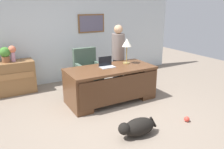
# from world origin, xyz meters

# --- Properties ---
(ground_plane) EXTENTS (12.00, 12.00, 0.00)m
(ground_plane) POSITION_xyz_m (0.00, 0.00, 0.00)
(ground_plane) COLOR gray
(back_wall) EXTENTS (7.00, 0.16, 2.70)m
(back_wall) POSITION_xyz_m (0.01, 2.60, 1.35)
(back_wall) COLOR silver
(back_wall) RESTS_ON ground_plane
(desk) EXTENTS (1.94, 0.91, 0.77)m
(desk) POSITION_xyz_m (0.34, 0.67, 0.42)
(desk) COLOR brown
(desk) RESTS_ON ground_plane
(credenza) EXTENTS (1.38, 0.50, 0.79)m
(credenza) POSITION_xyz_m (-1.70, 2.25, 0.40)
(credenza) COLOR olive
(credenza) RESTS_ON ground_plane
(armchair) EXTENTS (0.60, 0.59, 1.03)m
(armchair) POSITION_xyz_m (0.21, 1.68, 0.47)
(armchair) COLOR #475B4C
(armchair) RESTS_ON ground_plane
(person_standing) EXTENTS (0.32, 0.32, 1.62)m
(person_standing) POSITION_xyz_m (0.88, 1.28, 0.84)
(person_standing) COLOR #262323
(person_standing) RESTS_ON ground_plane
(dog_lying) EXTENTS (0.74, 0.33, 0.30)m
(dog_lying) POSITION_xyz_m (0.02, -0.78, 0.16)
(dog_lying) COLOR black
(dog_lying) RESTS_ON ground_plane
(laptop) EXTENTS (0.32, 0.22, 0.22)m
(laptop) POSITION_xyz_m (0.30, 0.80, 0.82)
(laptop) COLOR #B2B5BA
(laptop) RESTS_ON desk
(desk_lamp) EXTENTS (0.22, 0.22, 0.58)m
(desk_lamp) POSITION_xyz_m (0.85, 0.84, 1.22)
(desk_lamp) COLOR #9E8447
(desk_lamp) RESTS_ON desk
(vase_with_flowers) EXTENTS (0.17, 0.17, 0.38)m
(vase_with_flowers) POSITION_xyz_m (-1.44, 2.25, 1.03)
(vase_with_flowers) COLOR #C58EAA
(vase_with_flowers) RESTS_ON credenza
(potted_plant) EXTENTS (0.24, 0.24, 0.36)m
(potted_plant) POSITION_xyz_m (-1.61, 2.25, 0.99)
(potted_plant) COLOR brown
(potted_plant) RESTS_ON credenza
(dog_toy_ball) EXTENTS (0.10, 0.10, 0.10)m
(dog_toy_ball) POSITION_xyz_m (1.10, -0.86, 0.05)
(dog_toy_ball) COLOR #E53F33
(dog_toy_ball) RESTS_ON ground_plane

